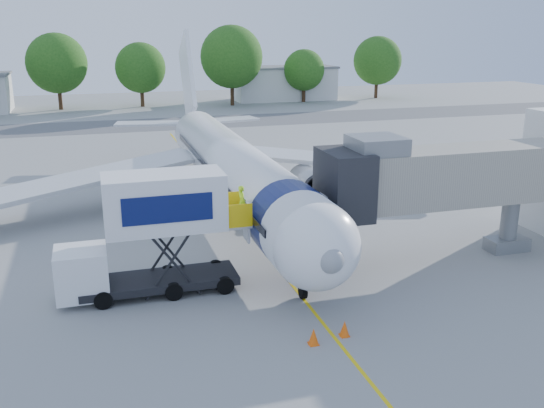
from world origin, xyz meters
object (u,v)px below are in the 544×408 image
object	(u,v)px
aircraft	(232,167)
ground_tug	(371,353)
jet_bridge	(438,178)
catering_hiloader	(151,235)

from	to	relation	value
aircraft	ground_tug	size ratio (longest dim) A/B	11.60
aircraft	jet_bridge	size ratio (longest dim) A/B	2.71
aircraft	catering_hiloader	bearing A→B (deg)	-119.42
aircraft	jet_bridge	distance (m)	13.77
aircraft	catering_hiloader	xyz separation A→B (m)	(-6.27, -11.12, -0.19)
jet_bridge	catering_hiloader	world-z (taller)	jet_bridge
aircraft	ground_tug	world-z (taller)	aircraft
aircraft	jet_bridge	xyz separation A→B (m)	(7.99, -11.12, 1.39)
aircraft	catering_hiloader	distance (m)	12.77
aircraft	jet_bridge	world-z (taller)	aircraft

